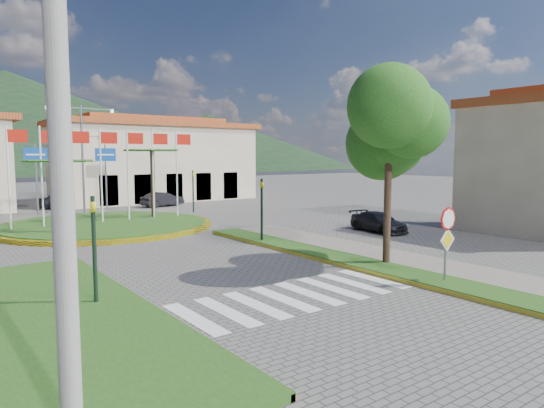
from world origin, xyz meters
TOP-DOWN VIEW (x-y plane):
  - ground at (0.00, 0.00)m, footprint 160.00×160.00m
  - sidewalk_right at (6.00, 2.00)m, footprint 4.00×28.00m
  - verge_right at (4.80, 2.00)m, footprint 1.60×28.00m
  - median_left at (-6.50, 6.00)m, footprint 5.00×14.00m
  - crosswalk at (0.00, 4.00)m, footprint 8.00×3.00m
  - roundabout_island at (0.00, 22.00)m, footprint 12.70×12.70m
  - stop_sign at (4.90, 1.96)m, footprint 0.80×0.11m
  - deciduous_tree at (5.50, 5.00)m, footprint 3.60×3.60m
  - utility_pole at (-7.50, 0.00)m, footprint 0.32×0.32m
  - traffic_light_left at (-5.20, 6.50)m, footprint 0.15×0.18m
  - traffic_light_right at (4.50, 12.00)m, footprint 0.15×0.18m
  - traffic_light_far at (8.00, 26.00)m, footprint 0.18×0.15m
  - direction_sign_west at (-2.00, 30.97)m, footprint 1.60×0.14m
  - direction_sign_east at (3.00, 30.97)m, footprint 1.60×0.14m
  - street_lamp_centre at (1.00, 30.00)m, footprint 4.80×0.16m
  - building_right at (10.00, 38.00)m, footprint 19.08×9.54m
  - hill_far_mid at (15.00, 160.00)m, footprint 180.00×180.00m
  - hill_far_east at (70.00, 135.00)m, footprint 120.00×120.00m
  - car_dark_a at (0.68, 34.77)m, footprint 3.84×1.66m
  - car_dark_b at (7.86, 31.38)m, footprint 3.90×2.06m
  - car_side_right at (12.00, 11.06)m, footprint 2.03×3.99m

SIDE VIEW (x-z plane):
  - ground at x=0.00m, z-range 0.00..0.00m
  - crosswalk at x=0.00m, z-range 0.00..0.01m
  - sidewalk_right at x=6.00m, z-range 0.00..0.15m
  - verge_right at x=4.80m, z-range 0.00..0.18m
  - median_left at x=-6.50m, z-range 0.00..0.18m
  - roundabout_island at x=0.00m, z-range -2.82..3.18m
  - car_side_right at x=12.00m, z-range 0.00..1.11m
  - car_dark_b at x=7.86m, z-range 0.00..1.22m
  - car_dark_a at x=0.68m, z-range 0.00..1.29m
  - stop_sign at x=4.90m, z-range 0.47..3.12m
  - traffic_light_left at x=-5.20m, z-range 0.34..3.54m
  - traffic_light_right at x=4.50m, z-range 0.34..3.54m
  - traffic_light_far at x=8.00m, z-range 0.34..3.54m
  - direction_sign_west at x=-2.00m, z-range 0.93..6.13m
  - direction_sign_east at x=3.00m, z-range 0.93..6.13m
  - building_right at x=10.00m, z-range -0.12..7.93m
  - street_lamp_centre at x=1.00m, z-range 0.50..8.50m
  - utility_pole at x=-7.50m, z-range 0.00..9.00m
  - deciduous_tree at x=5.50m, z-range 1.78..8.58m
  - hill_far_east at x=70.00m, z-range 0.00..18.00m
  - hill_far_mid at x=15.00m, z-range 0.00..30.00m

